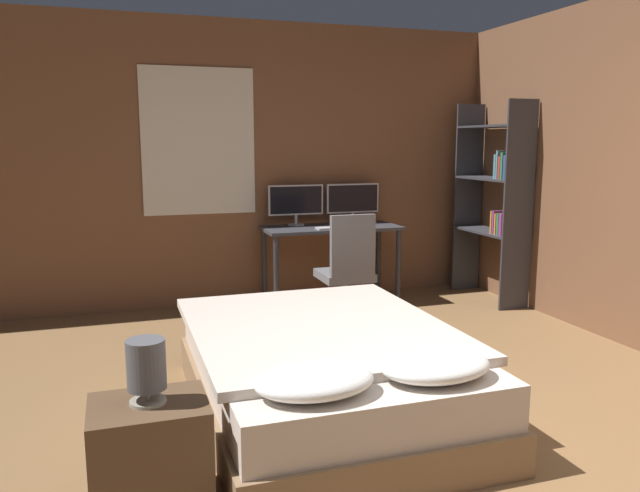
# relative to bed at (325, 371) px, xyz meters

# --- Properties ---
(wall_back) EXTENTS (12.00, 0.08, 2.70)m
(wall_back) POSITION_rel_bed_xyz_m (0.57, 2.72, 1.10)
(wall_back) COLOR brown
(wall_back) RESTS_ON ground_plane
(bed) EXTENTS (1.46, 2.03, 0.59)m
(bed) POSITION_rel_bed_xyz_m (0.00, 0.00, 0.00)
(bed) COLOR #846647
(bed) RESTS_ON ground_plane
(nightstand) EXTENTS (0.49, 0.39, 0.49)m
(nightstand) POSITION_rel_bed_xyz_m (-1.02, -0.68, -0.01)
(nightstand) COLOR brown
(nightstand) RESTS_ON ground_plane
(bedside_lamp) EXTENTS (0.16, 0.16, 0.28)m
(bedside_lamp) POSITION_rel_bed_xyz_m (-1.02, -0.68, 0.39)
(bedside_lamp) COLOR gray
(bedside_lamp) RESTS_ON nightstand
(desk) EXTENTS (1.32, 0.57, 0.76)m
(desk) POSITION_rel_bed_xyz_m (0.87, 2.37, 0.40)
(desk) COLOR #38383D
(desk) RESTS_ON ground_plane
(monitor_left) EXTENTS (0.55, 0.16, 0.39)m
(monitor_left) POSITION_rel_bed_xyz_m (0.57, 2.55, 0.74)
(monitor_left) COLOR #B7B7BC
(monitor_left) RESTS_ON desk
(monitor_right) EXTENTS (0.55, 0.16, 0.39)m
(monitor_right) POSITION_rel_bed_xyz_m (1.17, 2.55, 0.74)
(monitor_right) COLOR #B7B7BC
(monitor_right) RESTS_ON desk
(keyboard) EXTENTS (0.40, 0.13, 0.02)m
(keyboard) POSITION_rel_bed_xyz_m (0.87, 2.18, 0.52)
(keyboard) COLOR #B7B7BC
(keyboard) RESTS_ON desk
(computer_mouse) EXTENTS (0.07, 0.05, 0.04)m
(computer_mouse) POSITION_rel_bed_xyz_m (1.16, 2.18, 0.53)
(computer_mouse) COLOR #B7B7BC
(computer_mouse) RESTS_ON desk
(office_chair) EXTENTS (0.52, 0.52, 0.98)m
(office_chair) POSITION_rel_bed_xyz_m (0.77, 1.65, 0.12)
(office_chair) COLOR black
(office_chair) RESTS_ON ground_plane
(bookshelf) EXTENTS (0.32, 0.89, 1.95)m
(bookshelf) POSITION_rel_bed_xyz_m (2.45, 1.95, 0.81)
(bookshelf) COLOR #333338
(bookshelf) RESTS_ON ground_plane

